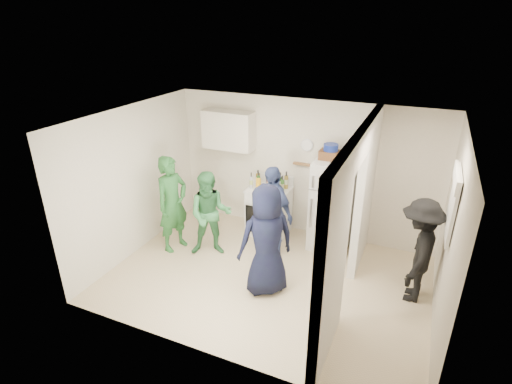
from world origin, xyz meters
TOP-DOWN VIEW (x-y plane):
  - floor at (0.00, 0.00)m, footprint 4.80×4.80m
  - wall_back at (0.00, 1.70)m, footprint 4.80×0.00m
  - wall_front at (0.00, -1.70)m, footprint 4.80×0.00m
  - wall_left at (-2.40, 0.00)m, footprint 0.00×3.40m
  - wall_right at (2.40, 0.00)m, footprint 0.00×3.40m
  - ceiling at (0.00, 0.00)m, footprint 4.80×4.80m
  - partition_pier_back at (1.20, 1.10)m, footprint 0.12×1.20m
  - partition_pier_front at (1.20, -1.10)m, footprint 0.12×1.20m
  - partition_header at (1.20, 0.00)m, footprint 0.12×1.00m
  - stove at (-0.52, 1.37)m, footprint 0.75×0.63m
  - upper_cabinet at (-1.40, 1.52)m, footprint 0.95×0.34m
  - fridge at (0.64, 1.34)m, footprint 0.66×0.64m
  - wicker_basket at (0.54, 1.39)m, footprint 0.35×0.25m
  - blue_bowl at (0.54, 1.39)m, footprint 0.24×0.24m
  - yellow_cup_stack_top at (0.86, 1.24)m, footprint 0.09×0.09m
  - wall_clock at (0.05, 1.68)m, footprint 0.22×0.02m
  - spice_shelf at (0.00, 1.65)m, footprint 0.35×0.08m
  - nook_window at (2.38, 0.20)m, footprint 0.03×0.70m
  - nook_window_frame at (2.36, 0.20)m, footprint 0.04×0.76m
  - nook_valance at (2.34, 0.20)m, footprint 0.04×0.82m
  - yellow_cup_stack_stove at (-0.64, 1.15)m, footprint 0.09×0.09m
  - red_cup at (-0.30, 1.17)m, footprint 0.09×0.09m
  - person_green_left at (-1.82, 0.21)m, footprint 0.55×0.70m
  - person_green_center at (-1.15, 0.30)m, footprint 0.89×0.81m
  - person_denim at (-0.22, 0.74)m, footprint 1.00×0.78m
  - person_navy at (0.09, -0.26)m, footprint 0.97×0.95m
  - person_nook at (2.09, 0.43)m, footprint 0.66×1.05m
  - bottle_a at (-0.80, 1.50)m, footprint 0.08×0.08m
  - bottle_b at (-0.71, 1.31)m, footprint 0.06×0.06m
  - bottle_c at (-0.58, 1.51)m, footprint 0.06×0.06m
  - bottle_d at (-0.52, 1.32)m, footprint 0.06×0.06m
  - bottle_e at (-0.44, 1.55)m, footprint 0.08×0.08m
  - bottle_f at (-0.33, 1.40)m, footprint 0.08×0.08m
  - bottle_g at (-0.25, 1.50)m, footprint 0.07×0.07m
  - bottle_h at (-0.82, 1.24)m, footprint 0.06×0.06m
  - bottle_i at (-0.49, 1.45)m, footprint 0.06×0.06m
  - bottle_j at (-0.24, 1.29)m, footprint 0.06×0.06m
  - bottle_k at (-0.76, 1.41)m, footprint 0.06×0.06m
  - bottle_l at (-0.40, 1.22)m, footprint 0.07×0.07m

SIDE VIEW (x-z plane):
  - floor at x=0.00m, z-range 0.00..0.00m
  - stove at x=-0.52m, z-range 0.00..0.90m
  - person_green_center at x=-1.15m, z-range 0.00..1.48m
  - person_nook at x=2.09m, z-range 0.00..1.55m
  - person_denim at x=-0.22m, z-range 0.00..1.58m
  - fridge at x=0.64m, z-range 0.00..1.60m
  - person_navy at x=0.09m, z-range 0.00..1.69m
  - person_green_left at x=-1.82m, z-range 0.00..1.69m
  - red_cup at x=-0.30m, z-range 0.90..1.02m
  - bottle_i at x=-0.49m, z-range 0.90..1.14m
  - bottle_e at x=-0.44m, z-range 0.90..1.15m
  - yellow_cup_stack_stove at x=-0.64m, z-range 0.90..1.15m
  - bottle_a at x=-0.80m, z-range 0.90..1.17m
  - bottle_k at x=-0.76m, z-range 0.90..1.17m
  - bottle_c at x=-0.58m, z-range 0.90..1.19m
  - bottle_d at x=-0.52m, z-range 0.90..1.20m
  - bottle_l at x=-0.40m, z-range 0.90..1.20m
  - bottle_h at x=-0.82m, z-range 0.90..1.21m
  - bottle_b at x=-0.71m, z-range 0.90..1.22m
  - bottle_g at x=-0.25m, z-range 0.90..1.22m
  - bottle_f at x=-0.33m, z-range 0.90..1.22m
  - bottle_j at x=-0.24m, z-range 0.90..1.23m
  - wall_back at x=0.00m, z-range -1.15..3.65m
  - wall_front at x=0.00m, z-range -1.15..3.65m
  - wall_left at x=-2.40m, z-range -0.45..2.95m
  - wall_right at x=2.40m, z-range -0.45..2.95m
  - partition_pier_back at x=1.20m, z-range 0.00..2.50m
  - partition_pier_front at x=1.20m, z-range 0.00..2.50m
  - spice_shelf at x=0.00m, z-range 1.34..1.36m
  - nook_window at x=2.38m, z-range 1.25..2.05m
  - nook_window_frame at x=2.36m, z-range 1.22..2.08m
  - wicker_basket at x=0.54m, z-range 1.60..1.75m
  - wall_clock at x=0.05m, z-range 1.59..1.81m
  - yellow_cup_stack_top at x=0.86m, z-range 1.60..1.85m
  - blue_bowl at x=0.54m, z-range 1.75..1.86m
  - upper_cabinet at x=-1.40m, z-range 1.50..2.20m
  - nook_valance at x=2.34m, z-range 1.91..2.09m
  - partition_header at x=1.20m, z-range 2.10..2.50m
  - ceiling at x=0.00m, z-range 2.50..2.50m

